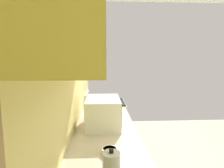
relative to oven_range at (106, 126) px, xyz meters
The scene contains 6 objects.
wall_back 1.72m from the oven_range, 164.15° to the left, with size 3.77×0.12×2.74m, color #E7D480.
upper_cabinets 2.28m from the oven_range, behind, with size 1.80×0.31×0.65m.
oven_range is the anchor object (origin of this frame).
microwave 1.24m from the oven_range, behind, with size 0.53×0.38×0.31m.
bowl 1.76m from the oven_range, behind, with size 0.13×0.13×0.04m.
kettle 2.03m from the oven_range, behind, with size 0.15×0.11×0.18m.
Camera 1 is at (-1.58, 1.34, 1.61)m, focal length 27.90 mm.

